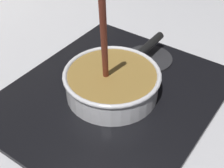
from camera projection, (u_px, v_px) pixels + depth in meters
The scene contains 5 objects.
ground at pixel (132, 107), 0.81m from camera, with size 2.40×1.60×0.04m, color #B7B7BC.
hob_plate at pixel (112, 95), 0.81m from camera, with size 0.56×0.48×0.01m, color black.
burner_ring at pixel (112, 92), 0.80m from camera, with size 0.18×0.18×0.01m, color #592D0C.
spare_burner at pixel (149, 58), 0.91m from camera, with size 0.14×0.14×0.01m, color #262628.
cooking_pan at pixel (112, 82), 0.78m from camera, with size 0.36×0.24×0.31m.
Camera 1 is at (-0.51, -0.30, 0.54)m, focal length 50.94 mm.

